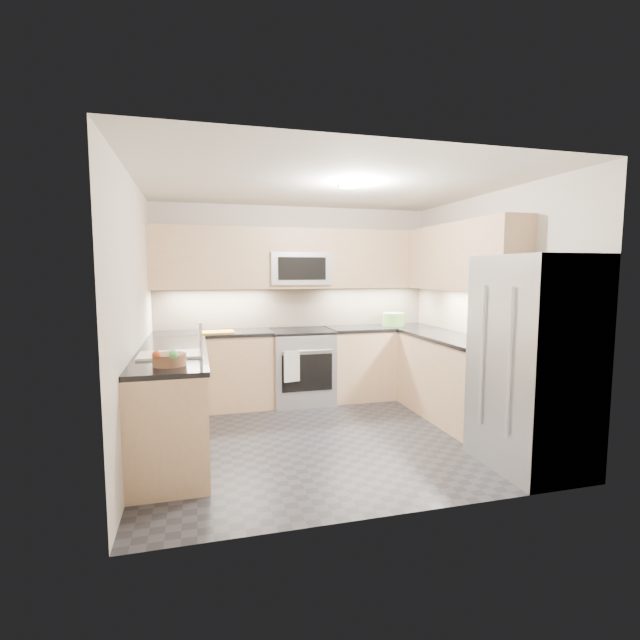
{
  "coord_description": "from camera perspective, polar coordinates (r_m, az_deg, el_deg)",
  "views": [
    {
      "loc": [
        -1.27,
        -4.38,
        1.66
      ],
      "look_at": [
        0.0,
        0.35,
        1.15
      ],
      "focal_mm": 26.0,
      "sensor_mm": 36.0,
      "label": 1
    }
  ],
  "objects": [
    {
      "name": "base_cab_right",
      "position": [
        5.45,
        16.12,
        -7.13
      ],
      "size": [
        0.6,
        1.7,
        0.9
      ],
      "primitive_type": "cube",
      "color": "tan",
      "rests_on": "floor"
    },
    {
      "name": "fruit_apple",
      "position": [
        3.62,
        -19.52,
        -4.05
      ],
      "size": [
        0.06,
        0.06,
        0.06
      ],
      "primitive_type": "sphere",
      "color": "#AF3914",
      "rests_on": "fruit_basket"
    },
    {
      "name": "cutting_board",
      "position": [
        5.66,
        -12.59,
        -1.44
      ],
      "size": [
        0.42,
        0.3,
        0.01
      ],
      "primitive_type": "cube",
      "rotation": [
        0.0,
        0.0,
        0.04
      ],
      "color": "orange",
      "rests_on": "countertop_back_left"
    },
    {
      "name": "oven_door_glass",
      "position": [
        5.61,
        -1.58,
        -6.51
      ],
      "size": [
        0.62,
        0.02,
        0.45
      ],
      "primitive_type": "cube",
      "color": "black",
      "rests_on": "gas_range"
    },
    {
      "name": "sink_basin",
      "position": [
        4.21,
        -17.96,
        -5.04
      ],
      "size": [
        0.52,
        0.38,
        0.16
      ],
      "primitive_type": "cube",
      "color": "white",
      "rests_on": "base_cab_peninsula"
    },
    {
      "name": "ceiling",
      "position": [
        4.64,
        1.17,
        16.38
      ],
      "size": [
        3.6,
        3.2,
        0.02
      ],
      "primitive_type": "cube",
      "color": "beige",
      "rests_on": "wall_back"
    },
    {
      "name": "wall_back",
      "position": [
        6.13,
        -3.03,
        2.11
      ],
      "size": [
        3.6,
        0.02,
        2.5
      ],
      "primitive_type": "cube",
      "color": "beige",
      "rests_on": "floor"
    },
    {
      "name": "gas_range",
      "position": [
        5.92,
        -2.33,
        -5.79
      ],
      "size": [
        0.76,
        0.65,
        0.91
      ],
      "primitive_type": "cube",
      "color": "#97999E",
      "rests_on": "floor"
    },
    {
      "name": "fruit_pear",
      "position": [
        3.59,
        -17.63,
        -4.07
      ],
      "size": [
        0.07,
        0.07,
        0.07
      ],
      "primitive_type": "sphere",
      "color": "#54C457",
      "rests_on": "fruit_basket"
    },
    {
      "name": "utensil_bowl",
      "position": [
        6.3,
        9.05,
        0.09
      ],
      "size": [
        0.31,
        0.31,
        0.17
      ],
      "primitive_type": "cylinder",
      "rotation": [
        0.0,
        0.0,
        0.05
      ],
      "color": "#639D43",
      "rests_on": "countertop_back_right"
    },
    {
      "name": "floor",
      "position": [
        4.85,
        1.1,
        -14.06
      ],
      "size": [
        3.6,
        3.2,
        0.0
      ],
      "primitive_type": "cube",
      "color": "#232227",
      "rests_on": "ground"
    },
    {
      "name": "backsplash_back",
      "position": [
        6.13,
        -3.01,
        1.59
      ],
      "size": [
        3.6,
        0.01,
        0.51
      ],
      "primitive_type": "cube",
      "color": "tan",
      "rests_on": "wall_back"
    },
    {
      "name": "fruit_basket",
      "position": [
        3.77,
        -18.03,
        -4.66
      ],
      "size": [
        0.26,
        0.26,
        0.09
      ],
      "primitive_type": "cylinder",
      "rotation": [
        0.0,
        0.0,
        0.04
      ],
      "color": "#986447",
      "rests_on": "countertop_peninsula"
    },
    {
      "name": "countertop_peninsula",
      "position": [
        4.45,
        -17.82,
        -3.93
      ],
      "size": [
        0.63,
        2.0,
        0.04
      ],
      "primitive_type": "cube",
      "color": "black",
      "rests_on": "base_cab_peninsula"
    },
    {
      "name": "dish_towel_check",
      "position": [
        5.51,
        -3.49,
        -5.69
      ],
      "size": [
        0.2,
        0.06,
        0.38
      ],
      "primitive_type": "cube",
      "rotation": [
        0.0,
        0.0,
        0.24
      ],
      "color": "silver",
      "rests_on": "oven_handle"
    },
    {
      "name": "range_cooktop",
      "position": [
        5.84,
        -2.35,
        -1.38
      ],
      "size": [
        0.76,
        0.65,
        0.03
      ],
      "primitive_type": "cube",
      "color": "black",
      "rests_on": "gas_range"
    },
    {
      "name": "microwave_door",
      "position": [
        5.72,
        -2.2,
        6.35
      ],
      "size": [
        0.6,
        0.01,
        0.28
      ],
      "primitive_type": "cube",
      "color": "black",
      "rests_on": "microwave"
    },
    {
      "name": "wall_front",
      "position": [
        3.08,
        9.41,
        -1.81
      ],
      "size": [
        3.6,
        0.02,
        2.5
      ],
      "primitive_type": "cube",
      "color": "beige",
      "rests_on": "floor"
    },
    {
      "name": "fridge_handle_right",
      "position": [
        4.2,
        19.29,
        -4.14
      ],
      "size": [
        0.02,
        0.02,
        1.2
      ],
      "primitive_type": "cylinder",
      "color": "#B2B5BA",
      "rests_on": "refrigerator"
    },
    {
      "name": "microwave",
      "position": [
        5.92,
        -2.65,
        6.33
      ],
      "size": [
        0.76,
        0.4,
        0.4
      ],
      "primitive_type": "cube",
      "color": "#AAADB2",
      "rests_on": "upper_cab_back"
    },
    {
      "name": "backsplash_right",
      "position": [
        5.74,
        17.32,
        1.03
      ],
      "size": [
        0.01,
        2.3,
        0.51
      ],
      "primitive_type": "cube",
      "color": "tan",
      "rests_on": "wall_right"
    },
    {
      "name": "countertop_back_right",
      "position": [
        6.2,
        7.49,
        -0.96
      ],
      "size": [
        1.42,
        0.63,
        0.04
      ],
      "primitive_type": "cube",
      "color": "black",
      "rests_on": "base_cab_back_right"
    },
    {
      "name": "oven_handle",
      "position": [
        5.54,
        -1.54,
        -3.83
      ],
      "size": [
        0.6,
        0.02,
        0.02
      ],
      "primitive_type": "cylinder",
      "rotation": [
        0.0,
        1.57,
        0.0
      ],
      "color": "#B2B5BA",
      "rests_on": "gas_range"
    },
    {
      "name": "countertop_right",
      "position": [
        5.36,
        16.27,
        -2.23
      ],
      "size": [
        0.63,
        1.7,
        0.04
      ],
      "primitive_type": "cube",
      "color": "black",
      "rests_on": "base_cab_right"
    },
    {
      "name": "base_cab_peninsula",
      "position": [
        4.55,
        -17.63,
        -9.76
      ],
      "size": [
        0.6,
        2.0,
        0.9
      ],
      "primitive_type": "cube",
      "color": "tan",
      "rests_on": "floor"
    },
    {
      "name": "base_cab_back_left",
      "position": [
        5.81,
        -12.99,
        -6.22
      ],
      "size": [
        1.42,
        0.6,
        0.9
      ],
      "primitive_type": "cube",
      "color": "tan",
      "rests_on": "floor"
    },
    {
      "name": "fridge_handle_left",
      "position": [
        3.91,
        22.27,
        -4.97
      ],
      "size": [
        0.02,
        0.02,
        1.2
      ],
      "primitive_type": "cylinder",
      "color": "#B2B5BA",
      "rests_on": "refrigerator"
    },
    {
      "name": "upper_cab_right",
      "position": [
        5.48,
        16.99,
        7.42
      ],
      "size": [
        0.35,
        1.95,
        0.75
      ],
      "primitive_type": "cube",
      "color": "tan",
      "rests_on": "wall_right"
    },
    {
      "name": "faucet",
      "position": [
        4.17,
        -14.48,
        -2.25
      ],
      "size": [
        0.03,
        0.03,
        0.28
      ],
      "primitive_type": "cylinder",
      "color": "silver",
      "rests_on": "countertop_peninsula"
    },
    {
      "name": "wall_right",
      "position": [
        5.36,
        19.95,
        1.2
      ],
      "size": [
        0.02,
        3.2,
        2.5
      ],
      "primitive_type": "cube",
      "color": "beige",
      "rests_on": "floor"
    },
    {
      "name": "base_cab_back_right",
      "position": [
        6.27,
        7.43,
        -5.22
      ],
      "size": [
        1.42,
        0.6,
        0.9
      ],
      "primitive_type": "cube",
      "color": "tan",
      "rests_on": "floor"
    },
    {
      "name": "wall_left",
      "position": [
        4.43,
        -21.83,
        0.2
      ],
      "size": [
        0.02,
        3.2,
        2.5
      ],
      "primitive_type": "cube",
      "color": "beige",
      "rests_on": "floor"
    },
    {
      "name": "upper_cab_back",
      "position": [
        5.94,
        -2.7,
        7.54
      ],
      "size": [
        3.6,
        0.35,
        0.75
      ],
      "primitive_type": "cube",
      "color": "tan",
      "rests_on": "wall_back"
    },
    {
      "name": "countertop_back_left",
      "position": [
        5.73,
        -13.1,
        -1.62
      ],
      "size": [
        1.42,
        0.63,
        0.04
      ],
      "primitive_type": "cube",
      "color": "black",
      "rests_on": "base_cab_back_left"
    },
    {
      "name": "refrigerator",
      "position": [
        4.29,
        24.73,
        -4.83
      ],
      "size": [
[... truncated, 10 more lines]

